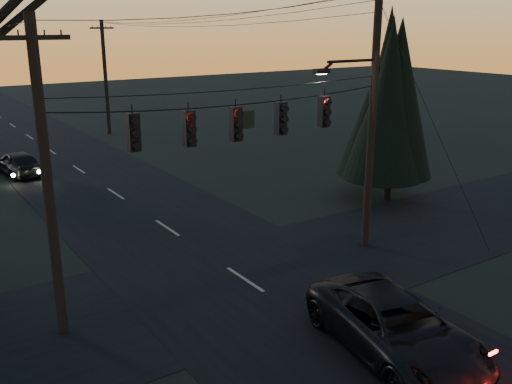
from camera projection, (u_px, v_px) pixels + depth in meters
main_road at (131, 204)px, 27.00m from camera, size 8.00×120.00×0.02m
cross_road at (245, 280)px, 19.03m from camera, size 60.00×7.00×0.02m
utility_pole_right at (365, 246)px, 21.97m from camera, size 5.00×0.30×10.00m
utility_pole_left at (64, 332)px, 15.83m from camera, size 1.80×0.30×8.50m
utility_pole_far_r at (110, 134)px, 44.27m from camera, size 1.80×0.30×8.50m
span_signal_assembly at (237, 122)px, 17.39m from camera, size 11.50×0.44×1.49m
evergreen_right at (393, 104)px, 26.46m from camera, size 4.43×4.43×8.11m
suv_near at (396, 327)px, 14.56m from camera, size 3.47×5.89×1.54m
sedan_oncoming_a at (18, 163)px, 31.91m from camera, size 2.27×4.30×1.39m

